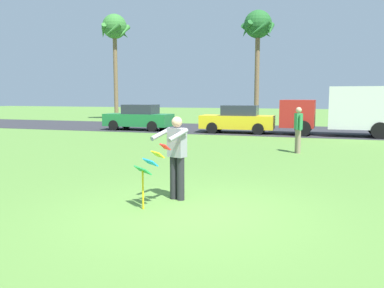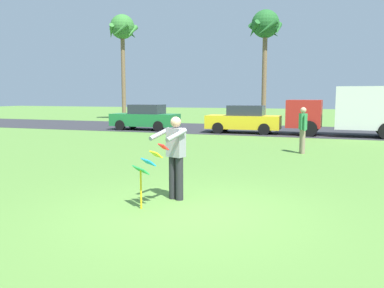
% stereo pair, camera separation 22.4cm
% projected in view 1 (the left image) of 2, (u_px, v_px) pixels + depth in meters
% --- Properties ---
extents(ground_plane, '(120.00, 120.00, 0.00)m').
position_uv_depth(ground_plane, '(190.00, 212.00, 7.33)').
color(ground_plane, '#568438').
extents(road_strip, '(120.00, 8.00, 0.01)m').
position_uv_depth(road_strip, '(281.00, 130.00, 24.40)').
color(road_strip, '#2D2D33').
rests_on(road_strip, ground).
extents(person_kite_flyer, '(0.68, 0.75, 1.73)m').
position_uv_depth(person_kite_flyer, '(176.00, 155.00, 8.10)').
color(person_kite_flyer, '#26262B').
rests_on(person_kite_flyer, ground).
extents(kite_held, '(0.68, 0.72, 1.23)m').
position_uv_depth(kite_held, '(150.00, 165.00, 7.51)').
color(kite_held, red).
rests_on(kite_held, ground).
extents(parked_car_green, '(4.21, 1.85, 1.60)m').
position_uv_depth(parked_car_green, '(139.00, 118.00, 24.66)').
color(parked_car_green, '#1E7238').
rests_on(parked_car_green, ground).
extents(parked_car_yellow, '(4.25, 1.93, 1.60)m').
position_uv_depth(parked_car_yellow, '(238.00, 120.00, 22.73)').
color(parked_car_yellow, yellow).
rests_on(parked_car_yellow, ground).
extents(parked_truck_red_cab, '(6.75, 2.24, 2.62)m').
position_uv_depth(parked_truck_red_cab, '(354.00, 110.00, 20.75)').
color(parked_truck_red_cab, '#B2231E').
rests_on(parked_truck_red_cab, ground).
extents(palm_tree_left_near, '(2.58, 2.71, 9.15)m').
position_uv_depth(palm_tree_left_near, '(115.00, 31.00, 34.04)').
color(palm_tree_left_near, brown).
rests_on(palm_tree_left_near, ground).
extents(palm_tree_right_near, '(2.58, 2.71, 8.60)m').
position_uv_depth(palm_tree_right_near, '(258.00, 29.00, 29.96)').
color(palm_tree_right_near, brown).
rests_on(palm_tree_right_near, ground).
extents(person_walker_far, '(0.33, 0.54, 1.73)m').
position_uv_depth(person_walker_far, '(298.00, 128.00, 14.75)').
color(person_walker_far, gray).
rests_on(person_walker_far, ground).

